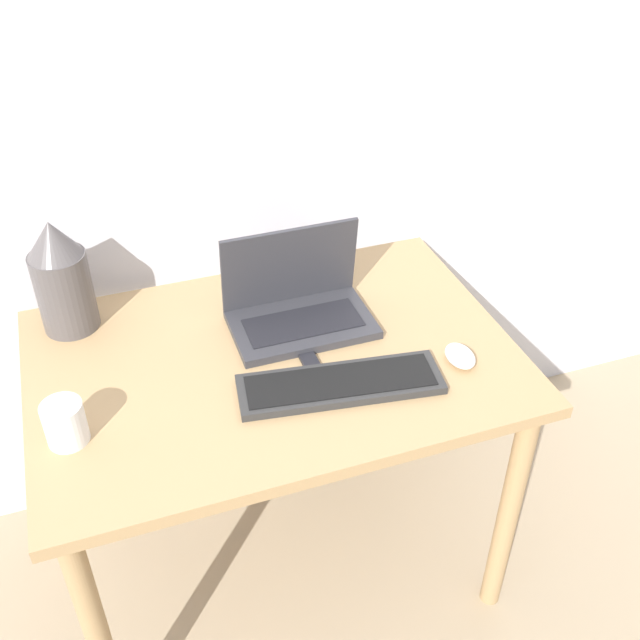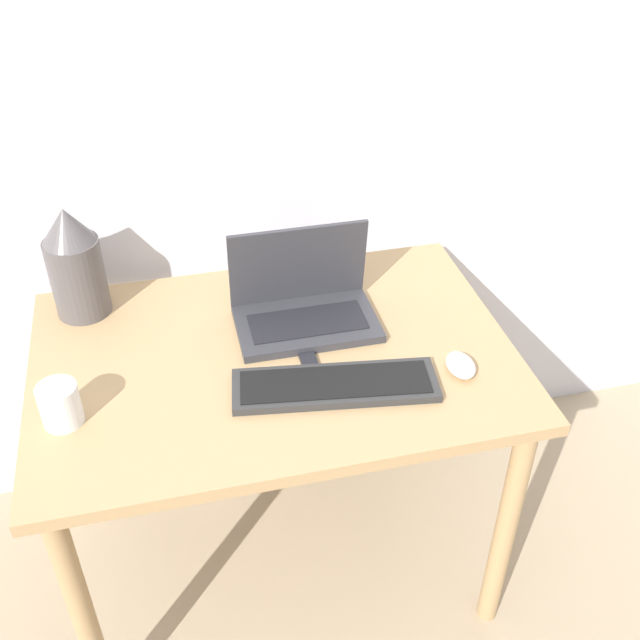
# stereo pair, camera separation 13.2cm
# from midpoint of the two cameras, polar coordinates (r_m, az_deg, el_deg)

# --- Properties ---
(wall_back) EXTENTS (6.00, 0.05, 2.50)m
(wall_back) POSITION_cam_midpoint_polar(r_m,az_deg,el_deg) (1.80, -4.66, 19.46)
(wall_back) COLOR silver
(wall_back) RESTS_ON ground_plane
(desk) EXTENTS (1.07, 0.73, 0.72)m
(desk) POSITION_cam_midpoint_polar(r_m,az_deg,el_deg) (1.74, -1.25, -5.06)
(desk) COLOR tan
(desk) RESTS_ON ground_plane
(laptop) EXTENTS (0.33, 0.21, 0.22)m
(laptop) POSITION_cam_midpoint_polar(r_m,az_deg,el_deg) (1.74, 0.89, 1.30)
(laptop) COLOR #333338
(laptop) RESTS_ON desk
(keyboard) EXTENTS (0.45, 0.19, 0.02)m
(keyboard) POSITION_cam_midpoint_polar(r_m,az_deg,el_deg) (1.58, 3.56, -5.06)
(keyboard) COLOR #2D2D2D
(keyboard) RESTS_ON desk
(mouse) EXTENTS (0.06, 0.09, 0.03)m
(mouse) POSITION_cam_midpoint_polar(r_m,az_deg,el_deg) (1.66, 12.93, -3.45)
(mouse) COLOR white
(mouse) RESTS_ON desk
(vase) EXTENTS (0.13, 0.13, 0.28)m
(vase) POSITION_cam_midpoint_polar(r_m,az_deg,el_deg) (1.80, -16.21, 4.12)
(vase) COLOR #514C4C
(vase) RESTS_ON desk
(mp3_player) EXTENTS (0.04, 0.05, 0.01)m
(mp3_player) POSITION_cam_midpoint_polar(r_m,az_deg,el_deg) (1.65, 1.41, -3.12)
(mp3_player) COLOR black
(mp3_player) RESTS_ON desk
(mug) EXTENTS (0.08, 0.08, 0.09)m
(mug) POSITION_cam_midpoint_polar(r_m,az_deg,el_deg) (1.55, -16.91, -6.27)
(mug) COLOR white
(mug) RESTS_ON desk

